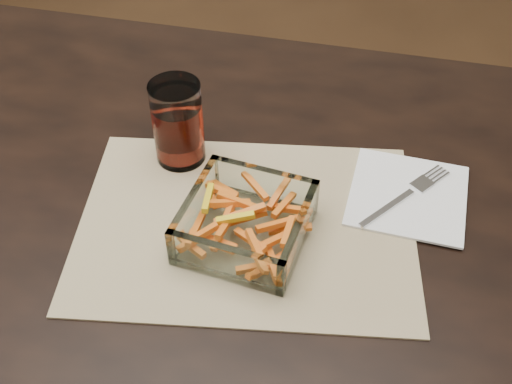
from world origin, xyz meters
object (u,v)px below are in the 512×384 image
Objects in this scene: glass_bowl at (246,224)px; dining_table at (170,243)px; fork at (407,194)px; tumbler at (178,125)px.

dining_table is at bearing 162.56° from glass_bowl.
glass_bowl is 1.15× the size of fork.
dining_table is 0.35m from fork.
glass_bowl reaches higher than dining_table.
glass_bowl is at bearing -45.46° from tumbler.
fork is (0.33, 0.08, 0.10)m from dining_table.
dining_table is at bearing -128.56° from fork.
tumbler is (-0.13, 0.13, 0.03)m from glass_bowl.
fork is at bearing 31.10° from glass_bowl.
glass_bowl is at bearing -17.44° from dining_table.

